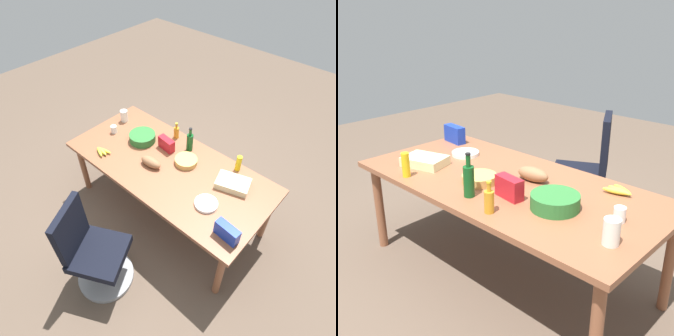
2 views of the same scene
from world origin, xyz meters
TOP-DOWN VIEW (x-y plane):
  - ground_plane at (0.00, 0.00)m, footprint 10.00×10.00m
  - conference_table at (0.00, 0.00)m, footprint 2.24×1.05m
  - office_chair at (0.06, -1.10)m, footprint 0.65×0.65m
  - chip_bag_red at (-0.19, 0.18)m, footprint 0.21×0.11m
  - mustard_bottle at (0.58, 0.43)m, footprint 0.06×0.06m
  - paper_cup at (-0.86, -0.02)m, footprint 0.08×0.08m
  - banana_bunch at (-0.67, -0.35)m, footprint 0.20×0.13m
  - mayo_jar at (-0.94, 0.23)m, footprint 0.11×0.11m
  - sheet_cake at (0.67, 0.20)m, footprint 0.37×0.31m
  - salad_bowl at (-0.49, 0.10)m, footprint 0.30×0.30m
  - chip_bowl at (0.12, 0.15)m, footprint 0.30×0.30m
  - bread_loaf at (-0.13, -0.13)m, footprint 0.25×0.14m
  - dressing_bottle at (-0.25, 0.41)m, footprint 0.07×0.07m
  - chip_bag_blue at (0.95, -0.33)m, footprint 0.23×0.10m
  - wine_bottle at (0.01, 0.34)m, footprint 0.09×0.09m
  - paper_plate_stack at (0.62, -0.16)m, footprint 0.23×0.23m

SIDE VIEW (x-z plane):
  - ground_plane at x=0.00m, z-range 0.00..0.00m
  - office_chair at x=0.06m, z-range -0.11..0.91m
  - conference_table at x=0.00m, z-range 0.31..1.07m
  - paper_plate_stack at x=0.62m, z-range 0.76..0.79m
  - banana_bunch at x=-0.67m, z-range 0.77..0.80m
  - chip_bowl at x=0.12m, z-range 0.76..0.82m
  - sheet_cake at x=0.67m, z-range 0.76..0.83m
  - paper_cup at x=-0.86m, z-range 0.76..0.85m
  - salad_bowl at x=-0.49m, z-range 0.76..0.85m
  - bread_loaf at x=-0.13m, z-range 0.76..0.86m
  - chip_bag_red at x=-0.19m, z-range 0.76..0.90m
  - mayo_jar at x=-0.94m, z-range 0.76..0.90m
  - chip_bag_blue at x=0.95m, z-range 0.76..0.91m
  - dressing_bottle at x=-0.25m, z-range 0.73..0.94m
  - mustard_bottle at x=0.58m, z-range 0.76..0.94m
  - wine_bottle at x=0.01m, z-range 0.72..1.02m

